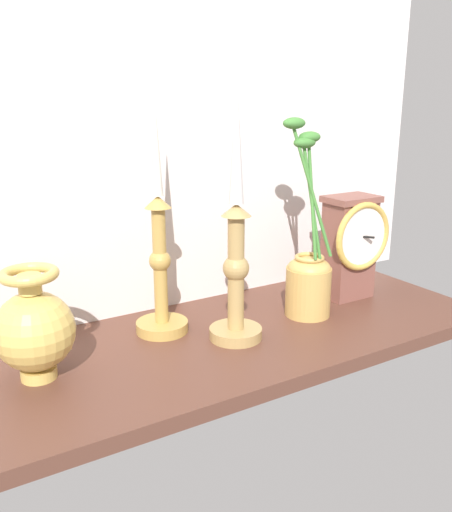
{
  "coord_description": "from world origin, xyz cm",
  "views": [
    {
      "loc": [
        -43.67,
        -74.24,
        39.17
      ],
      "look_at": [
        1.71,
        0.0,
        14.0
      ],
      "focal_mm": 38.97,
      "sensor_mm": 36.0,
      "label": 1
    }
  ],
  "objects_px": {
    "brass_vase_bulbous": "(34,328)",
    "candlestick_tall_center": "(160,266)",
    "mantel_clock": "(351,245)",
    "candlestick_tall_left": "(236,258)",
    "brass_vase_jar": "(309,272)"
  },
  "relations": [
    {
      "from": "brass_vase_jar",
      "to": "candlestick_tall_left",
      "type": "bearing_deg",
      "value": -173.93
    },
    {
      "from": "candlestick_tall_center",
      "to": "brass_vase_bulbous",
      "type": "height_order",
      "value": "candlestick_tall_center"
    },
    {
      "from": "mantel_clock",
      "to": "candlestick_tall_left",
      "type": "height_order",
      "value": "candlestick_tall_left"
    },
    {
      "from": "mantel_clock",
      "to": "candlestick_tall_left",
      "type": "bearing_deg",
      "value": -170.75
    },
    {
      "from": "mantel_clock",
      "to": "candlestick_tall_center",
      "type": "height_order",
      "value": "candlestick_tall_center"
    },
    {
      "from": "candlestick_tall_center",
      "to": "brass_vase_bulbous",
      "type": "xyz_separation_m",
      "value": [
        -0.22,
        -0.06,
        -0.04
      ]
    },
    {
      "from": "mantel_clock",
      "to": "brass_vase_jar",
      "type": "height_order",
      "value": "brass_vase_jar"
    },
    {
      "from": "brass_vase_bulbous",
      "to": "mantel_clock",
      "type": "bearing_deg",
      "value": 1.6
    },
    {
      "from": "candlestick_tall_left",
      "to": "brass_vase_jar",
      "type": "relative_size",
      "value": 1.19
    },
    {
      "from": "mantel_clock",
      "to": "brass_vase_bulbous",
      "type": "relative_size",
      "value": 1.25
    },
    {
      "from": "candlestick_tall_center",
      "to": "brass_vase_bulbous",
      "type": "relative_size",
      "value": 2.42
    },
    {
      "from": "candlestick_tall_left",
      "to": "brass_vase_bulbous",
      "type": "xyz_separation_m",
      "value": [
        -0.32,
        0.03,
        -0.06
      ]
    },
    {
      "from": "brass_vase_bulbous",
      "to": "candlestick_tall_center",
      "type": "bearing_deg",
      "value": 14.61
    },
    {
      "from": "brass_vase_jar",
      "to": "brass_vase_bulbous",
      "type": "bearing_deg",
      "value": 178.38
    },
    {
      "from": "candlestick_tall_left",
      "to": "candlestick_tall_center",
      "type": "bearing_deg",
      "value": 136.2
    }
  ]
}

